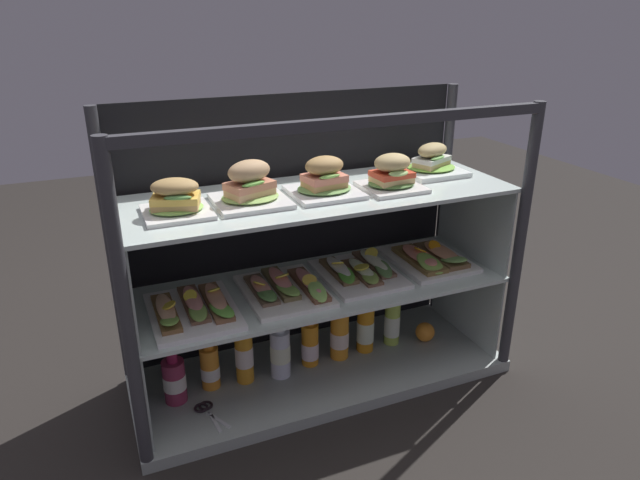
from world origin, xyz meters
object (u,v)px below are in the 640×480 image
object	(u,v)px
juice_bottle_back_center	(210,366)
juice_bottle_front_second	(280,351)
open_sandwich_tray_far_right	(430,258)
open_sandwich_tray_left_of_center	(193,308)
orange_fruit_beside_bottles	(425,332)
plated_roll_sandwich_right_of_center	(432,163)
open_sandwich_tray_mid_right	(359,271)
juice_bottle_front_right_end	(310,344)
plated_roll_sandwich_mid_right	(250,187)
plated_roll_sandwich_left_of_center	(392,175)
juice_bottle_front_middle	(244,354)
juice_bottle_near_post	(365,325)
plated_roll_sandwich_far_right	(324,181)
plated_roll_sandwich_near_right_corner	(176,200)
juice_bottle_front_left_end	(340,333)
kitchen_scissors	(206,410)
juice_bottle_tucked_behind	(174,379)
juice_bottle_back_right	(392,319)
open_sandwich_tray_far_left	(286,288)

from	to	relation	value
juice_bottle_back_center	juice_bottle_front_second	size ratio (longest dim) A/B	0.89
open_sandwich_tray_far_right	juice_bottle_front_second	size ratio (longest dim) A/B	1.39
open_sandwich_tray_left_of_center	orange_fruit_beside_bottles	world-z (taller)	open_sandwich_tray_left_of_center
plated_roll_sandwich_right_of_center	open_sandwich_tray_far_right	bearing A→B (deg)	-104.29
open_sandwich_tray_mid_right	juice_bottle_front_right_end	size ratio (longest dim) A/B	1.47
plated_roll_sandwich_mid_right	juice_bottle_back_center	size ratio (longest dim) A/B	1.06
plated_roll_sandwich_mid_right	juice_bottle_front_right_end	bearing A→B (deg)	12.34
plated_roll_sandwich_left_of_center	juice_bottle_front_middle	bearing A→B (deg)	171.04
juice_bottle_near_post	orange_fruit_beside_bottles	size ratio (longest dim) A/B	3.57
juice_bottle_front_second	open_sandwich_tray_left_of_center	bearing A→B (deg)	-170.83
plated_roll_sandwich_far_right	juice_bottle_back_center	size ratio (longest dim) A/B	1.03
plated_roll_sandwich_near_right_corner	juice_bottle_front_left_end	size ratio (longest dim) A/B	0.76
plated_roll_sandwich_left_of_center	juice_bottle_near_post	distance (m)	0.58
orange_fruit_beside_bottles	kitchen_scissors	size ratio (longest dim) A/B	0.45
open_sandwich_tray_left_of_center	juice_bottle_back_center	xyz separation A→B (m)	(0.05, 0.07, -0.26)
juice_bottle_back_center	juice_bottle_front_middle	bearing A→B (deg)	-6.12
open_sandwich_tray_mid_right	juice_bottle_front_middle	world-z (taller)	open_sandwich_tray_mid_right
plated_roll_sandwich_near_right_corner	juice_bottle_front_middle	xyz separation A→B (m)	(0.17, 0.05, -0.57)
juice_bottle_tucked_behind	juice_bottle_front_right_end	xyz separation A→B (m)	(0.46, 0.02, -0.00)
plated_roll_sandwich_left_of_center	orange_fruit_beside_bottles	xyz separation A→B (m)	(0.20, 0.05, -0.64)
plated_roll_sandwich_near_right_corner	plated_roll_sandwich_far_right	xyz separation A→B (m)	(0.44, 0.01, 0.00)
open_sandwich_tray_left_of_center	juice_bottle_near_post	world-z (taller)	open_sandwich_tray_left_of_center
open_sandwich_tray_left_of_center	open_sandwich_tray_mid_right	bearing A→B (deg)	4.42
juice_bottle_front_right_end	juice_bottle_near_post	distance (m)	0.22
open_sandwich_tray_mid_right	plated_roll_sandwich_right_of_center	bearing A→B (deg)	9.42
plated_roll_sandwich_near_right_corner	open_sandwich_tray_left_of_center	size ratio (longest dim) A/B	0.59
plated_roll_sandwich_mid_right	orange_fruit_beside_bottles	distance (m)	0.91
open_sandwich_tray_left_of_center	kitchen_scissors	bearing A→B (deg)	-85.95
plated_roll_sandwich_right_of_center	juice_bottle_front_middle	distance (m)	0.89
plated_roll_sandwich_far_right	plated_roll_sandwich_left_of_center	bearing A→B (deg)	-8.27
plated_roll_sandwich_left_of_center	plated_roll_sandwich_near_right_corner	bearing A→B (deg)	177.82
open_sandwich_tray_mid_right	juice_bottle_tucked_behind	size ratio (longest dim) A/B	1.51
juice_bottle_tucked_behind	orange_fruit_beside_bottles	world-z (taller)	juice_bottle_tucked_behind
plated_roll_sandwich_right_of_center	juice_bottle_near_post	distance (m)	0.61
juice_bottle_near_post	juice_bottle_back_right	distance (m)	0.11
plated_roll_sandwich_far_right	juice_bottle_back_right	distance (m)	0.65
juice_bottle_front_right_end	plated_roll_sandwich_near_right_corner	bearing A→B (deg)	-172.18
open_sandwich_tray_far_left	juice_bottle_front_second	world-z (taller)	open_sandwich_tray_far_left
juice_bottle_near_post	kitchen_scissors	xyz separation A→B (m)	(-0.60, -0.11, -0.10)
kitchen_scissors	open_sandwich_tray_mid_right	bearing A→B (deg)	8.69
plated_roll_sandwich_right_of_center	juice_bottle_front_right_end	distance (m)	0.74
juice_bottle_near_post	juice_bottle_front_right_end	bearing A→B (deg)	-179.21
open_sandwich_tray_left_of_center	kitchen_scissors	size ratio (longest dim) A/B	1.95
juice_bottle_tucked_behind	juice_bottle_back_center	xyz separation A→B (m)	(0.12, 0.03, -0.00)
juice_bottle_back_right	juice_bottle_near_post	bearing A→B (deg)	-177.81
open_sandwich_tray_mid_right	juice_bottle_tucked_behind	bearing A→B (deg)	179.80
plated_roll_sandwich_right_of_center	orange_fruit_beside_bottles	size ratio (longest dim) A/B	2.76
juice_bottle_back_center	juice_bottle_front_left_end	world-z (taller)	juice_bottle_front_left_end
juice_bottle_front_left_end	kitchen_scissors	size ratio (longest dim) A/B	1.50
juice_bottle_front_middle	juice_bottle_front_left_end	xyz separation A→B (m)	(0.35, 0.00, -0.01)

